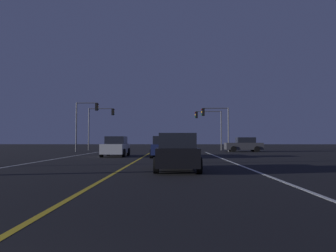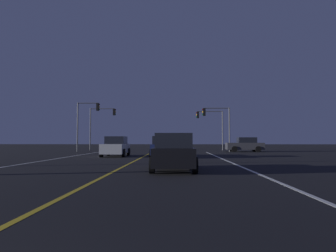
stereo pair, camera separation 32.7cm
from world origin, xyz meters
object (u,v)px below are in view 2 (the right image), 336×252
at_px(car_crossing_side, 245,145).
at_px(traffic_light_near_right, 216,119).
at_px(car_ahead_far, 163,147).
at_px(car_oncoming, 116,147).
at_px(car_lead_same_lane, 174,153).
at_px(traffic_light_near_left, 88,116).
at_px(street_lamp_right_near, 333,33).
at_px(traffic_light_far_right, 210,121).
at_px(traffic_light_far_left, 102,119).

xyz_separation_m(car_crossing_side, traffic_light_near_right, (-3.47, -0.58, 3.04)).
relative_size(car_ahead_far, car_crossing_side, 1.00).
relative_size(car_oncoming, traffic_light_near_right, 0.83).
bearing_deg(car_lead_same_lane, car_crossing_side, -19.69).
xyz_separation_m(car_oncoming, traffic_light_near_left, (-5.34, 10.09, 3.45)).
bearing_deg(car_ahead_far, street_lamp_right_near, -157.45).
bearing_deg(car_lead_same_lane, traffic_light_near_left, 24.96).
distance_m(car_lead_same_lane, traffic_light_far_right, 28.40).
xyz_separation_m(car_lead_same_lane, traffic_light_far_right, (4.56, 27.86, 3.14)).
bearing_deg(car_lead_same_lane, car_oncoming, 22.45).
bearing_deg(car_ahead_far, traffic_light_far_left, 27.90).
relative_size(car_crossing_side, traffic_light_far_right, 0.81).
height_order(traffic_light_near_right, traffic_light_far_right, traffic_light_far_right).
bearing_deg(car_crossing_side, car_oncoming, 38.77).
distance_m(traffic_light_near_right, traffic_light_near_left, 15.15).
distance_m(car_oncoming, car_crossing_side, 17.03).
height_order(traffic_light_near_left, traffic_light_far_right, traffic_light_near_left).
bearing_deg(traffic_light_near_right, street_lamp_right_near, 91.16).
relative_size(car_oncoming, traffic_light_far_right, 0.81).
xyz_separation_m(car_ahead_far, car_oncoming, (-4.12, 1.43, 0.00)).
bearing_deg(car_crossing_side, traffic_light_near_right, 9.44).
bearing_deg(traffic_light_near_left, traffic_light_near_right, 0.00).
bearing_deg(car_crossing_side, traffic_light_far_right, -53.43).
distance_m(car_lead_same_lane, traffic_light_far_left, 29.78).
height_order(traffic_light_far_right, street_lamp_right_near, street_lamp_right_near).
bearing_deg(traffic_light_far_left, traffic_light_far_right, 0.00).
xyz_separation_m(car_crossing_side, street_lamp_right_near, (-2.94, -27.09, 4.10)).
distance_m(car_ahead_far, car_oncoming, 4.36).
distance_m(traffic_light_near_left, traffic_light_far_left, 5.52).
bearing_deg(traffic_light_near_left, car_ahead_far, -50.62).
xyz_separation_m(car_ahead_far, traffic_light_far_right, (5.51, 17.02, 3.14)).
distance_m(car_oncoming, street_lamp_right_near, 19.84).
relative_size(traffic_light_near_left, street_lamp_right_near, 0.75).
height_order(traffic_light_near_left, traffic_light_far_left, traffic_light_near_left).
bearing_deg(street_lamp_right_near, car_lead_same_lane, -38.22).
height_order(car_lead_same_lane, traffic_light_near_right, traffic_light_near_right).
xyz_separation_m(car_lead_same_lane, street_lamp_right_near, (5.27, -4.15, 4.10)).
bearing_deg(traffic_light_near_left, traffic_light_far_right, 20.18).
relative_size(traffic_light_near_right, traffic_light_far_left, 0.91).
bearing_deg(traffic_light_far_right, car_oncoming, 58.30).
relative_size(car_lead_same_lane, car_crossing_side, 1.00).
relative_size(car_ahead_far, street_lamp_right_near, 0.56).
xyz_separation_m(traffic_light_far_right, street_lamp_right_near, (0.71, -32.01, 0.96)).
distance_m(car_oncoming, traffic_light_near_left, 11.92).
bearing_deg(car_oncoming, traffic_light_far_left, -162.57).
distance_m(traffic_light_near_left, street_lamp_right_near, 30.81).
relative_size(traffic_light_near_right, street_lamp_right_near, 0.67).
relative_size(car_oncoming, traffic_light_far_left, 0.76).
relative_size(car_crossing_side, traffic_light_near_right, 0.83).
distance_m(car_oncoming, traffic_light_far_right, 18.59).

